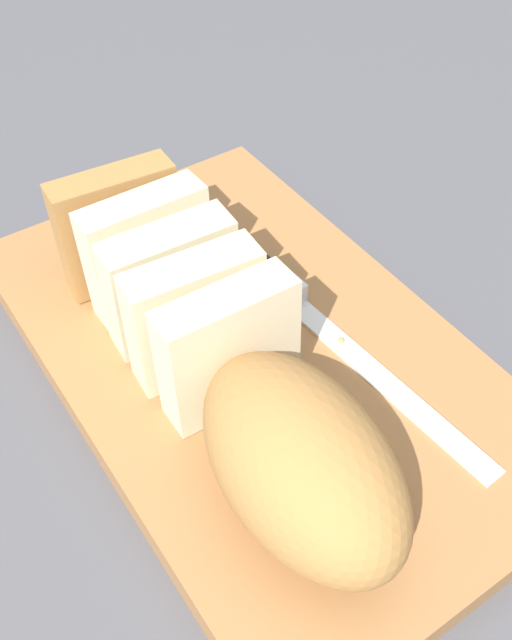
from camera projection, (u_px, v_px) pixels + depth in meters
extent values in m
plane|color=#4C4C51|center=(256.00, 369.00, 0.56)|extent=(3.00, 3.00, 0.00)
cube|color=#9E6B3D|center=(256.00, 358.00, 0.55)|extent=(0.47, 0.30, 0.03)
ellipsoid|color=#A8753D|center=(302.00, 462.00, 0.42)|extent=(0.16, 0.10, 0.09)
cube|color=beige|center=(229.00, 349.00, 0.48)|extent=(0.04, 0.10, 0.10)
cube|color=beige|center=(196.00, 315.00, 0.50)|extent=(0.04, 0.10, 0.09)
cube|color=beige|center=(171.00, 283.00, 0.52)|extent=(0.03, 0.10, 0.09)
cube|color=beige|center=(149.00, 252.00, 0.55)|extent=(0.04, 0.10, 0.10)
cube|color=#A8753D|center=(119.00, 227.00, 0.57)|extent=(0.04, 0.10, 0.10)
cube|color=silver|center=(382.00, 380.00, 0.52)|extent=(0.21, 0.04, 0.00)
cylinder|color=black|center=(268.00, 272.00, 0.59)|extent=(0.06, 0.03, 0.02)
cube|color=silver|center=(290.00, 292.00, 0.57)|extent=(0.02, 0.02, 0.02)
sphere|color=tan|center=(341.00, 341.00, 0.55)|extent=(0.01, 0.01, 0.01)
sphere|color=tan|center=(267.00, 386.00, 0.52)|extent=(0.01, 0.01, 0.01)
sphere|color=tan|center=(286.00, 365.00, 0.53)|extent=(0.01, 0.01, 0.01)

